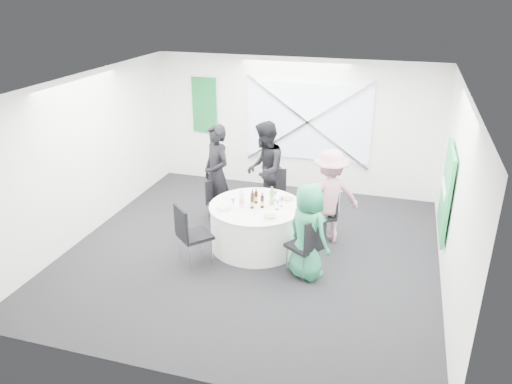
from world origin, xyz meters
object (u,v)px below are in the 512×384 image
(chair_back, at_px, (273,191))
(person_man_back_left, at_px, (217,174))
(chair_back_left, at_px, (217,199))
(person_woman_pink, at_px, (329,196))
(person_man_back, at_px, (265,170))
(green_water_bottle, at_px, (272,197))
(chair_back_right, at_px, (326,210))
(clear_water_bottle, at_px, (242,200))
(chair_front_left, at_px, (189,231))
(person_woman_green, at_px, (308,231))
(banquet_table, at_px, (256,226))
(chair_front_right, at_px, (309,242))

(chair_back, height_order, person_man_back_left, person_man_back_left)
(chair_back_left, relative_size, person_woman_pink, 0.50)
(person_man_back, distance_m, green_water_bottle, 1.21)
(person_man_back, bearing_deg, chair_back_right, 53.07)
(person_man_back, bearing_deg, clear_water_bottle, -9.71)
(person_man_back_left, distance_m, green_water_bottle, 1.41)
(person_man_back_left, bearing_deg, clear_water_bottle, -10.52)
(chair_front_left, bearing_deg, person_woman_green, -130.61)
(banquet_table, relative_size, clear_water_bottle, 5.03)
(chair_front_right, xyz_separation_m, person_woman_pink, (0.10, 1.25, 0.24))
(clear_water_bottle, bearing_deg, chair_back_left, 133.75)
(chair_front_right, distance_m, green_water_bottle, 1.17)
(banquet_table, height_order, chair_front_left, chair_front_left)
(chair_front_left, relative_size, person_woman_pink, 0.62)
(chair_front_right, distance_m, person_woman_green, 0.17)
(banquet_table, distance_m, clear_water_bottle, 0.56)
(chair_front_right, bearing_deg, chair_front_left, -49.61)
(person_man_back_left, height_order, clear_water_bottle, person_man_back_left)
(chair_back_right, xyz_separation_m, person_man_back_left, (-2.09, 0.24, 0.36))
(chair_front_left, xyz_separation_m, person_woman_green, (1.82, 0.24, 0.15))
(chair_back_left, distance_m, clear_water_bottle, 1.13)
(chair_front_left, bearing_deg, green_water_bottle, -93.87)
(chair_front_left, bearing_deg, chair_front_right, -131.38)
(chair_back_left, relative_size, green_water_bottle, 2.63)
(banquet_table, xyz_separation_m, person_woman_pink, (1.13, 0.56, 0.45))
(chair_back, xyz_separation_m, person_man_back, (-0.22, 0.20, 0.33))
(chair_back, relative_size, person_woman_pink, 0.61)
(clear_water_bottle, bearing_deg, person_woman_pink, 26.49)
(person_woman_pink, distance_m, person_woman_green, 1.24)
(chair_back_left, relative_size, chair_back_right, 0.87)
(chair_front_left, distance_m, clear_water_bottle, 1.03)
(chair_back, distance_m, person_woman_green, 1.99)
(chair_back, height_order, chair_front_left, chair_front_left)
(chair_back_left, height_order, person_woman_green, person_woman_green)
(chair_back, height_order, chair_back_left, chair_back)
(banquet_table, xyz_separation_m, chair_front_right, (1.03, -0.69, 0.21))
(chair_back, relative_size, green_water_bottle, 3.21)
(chair_back_left, height_order, person_woman_pink, person_woman_pink)
(chair_front_right, relative_size, person_man_back_left, 0.54)
(chair_back_left, bearing_deg, chair_front_right, -89.49)
(chair_back_left, bearing_deg, chair_back, -33.13)
(person_woman_green, bearing_deg, banquet_table, 0.00)
(person_man_back, height_order, person_woman_green, person_man_back)
(person_man_back_left, distance_m, clear_water_bottle, 1.20)
(chair_back_left, relative_size, person_man_back, 0.45)
(clear_water_bottle, bearing_deg, chair_front_left, -127.00)
(chair_front_left, bearing_deg, banquet_table, -90.00)
(person_woman_pink, height_order, person_woman_green, person_woman_pink)
(person_man_back_left, bearing_deg, chair_back, 52.40)
(banquet_table, distance_m, chair_back_right, 1.24)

